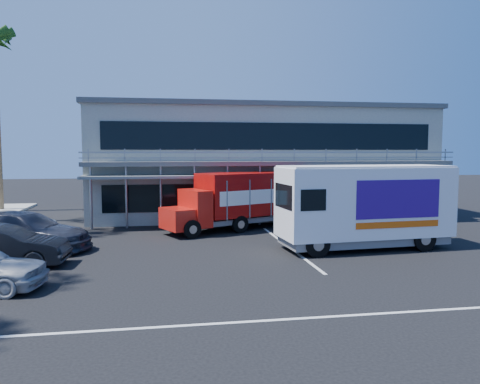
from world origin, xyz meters
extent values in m
plane|color=black|center=(0.00, 0.00, 0.00)|extent=(120.00, 120.00, 0.00)
cube|color=gray|center=(3.00, 15.00, 3.50)|extent=(22.00, 10.00, 7.00)
cube|color=#515454|center=(3.00, 15.00, 7.15)|extent=(22.40, 10.40, 0.30)
cube|color=#515454|center=(3.00, 9.40, 3.60)|extent=(22.00, 1.20, 0.25)
cube|color=gray|center=(3.00, 8.85, 4.10)|extent=(22.00, 0.08, 0.90)
cube|color=slate|center=(3.00, 9.10, 2.90)|extent=(22.00, 1.80, 0.15)
cube|color=black|center=(3.00, 9.98, 1.60)|extent=(20.00, 0.06, 1.60)
cube|color=black|center=(3.00, 9.98, 5.20)|extent=(20.00, 0.06, 1.60)
cube|color=#B5160E|center=(-2.83, 6.40, 0.89)|extent=(1.97, 2.35, 1.07)
cube|color=#B5160E|center=(-1.94, 6.81, 1.38)|extent=(1.73, 2.40, 1.88)
cube|color=black|center=(-1.94, 6.81, 1.92)|extent=(0.82, 1.75, 0.63)
cube|color=#A3100A|center=(1.80, 8.50, 1.96)|extent=(7.43, 4.98, 2.32)
cube|color=slate|center=(1.80, 8.50, 0.58)|extent=(7.29, 4.67, 0.27)
cube|color=white|center=(2.27, 7.47, 1.88)|extent=(6.00, 2.73, 0.76)
cube|color=white|center=(1.34, 9.53, 1.88)|extent=(6.00, 2.73, 0.76)
cylinder|color=black|center=(-2.19, 5.62, 0.46)|extent=(0.96, 0.64, 0.93)
cylinder|color=black|center=(-2.99, 7.41, 0.46)|extent=(0.96, 0.64, 0.93)
cylinder|color=black|center=(0.42, 6.80, 0.46)|extent=(0.96, 0.64, 0.93)
cylinder|color=black|center=(-0.39, 8.59, 0.46)|extent=(0.96, 0.64, 0.93)
cylinder|color=black|center=(4.32, 8.56, 0.46)|extent=(0.96, 0.64, 0.93)
cylinder|color=black|center=(3.52, 10.35, 0.46)|extent=(0.96, 0.64, 0.93)
cube|color=white|center=(5.19, 2.00, 2.10)|extent=(7.72, 3.16, 3.02)
cube|color=slate|center=(5.19, 2.00, 0.43)|extent=(7.40, 2.88, 0.38)
cube|color=black|center=(1.45, 1.71, 2.42)|extent=(0.22, 2.12, 1.02)
cube|color=white|center=(5.19, 2.00, 3.64)|extent=(7.57, 3.10, 0.09)
cube|color=#360D7A|center=(6.15, 0.76, 2.32)|extent=(3.87, 0.33, 1.62)
cube|color=#360D7A|center=(5.95, 3.37, 2.32)|extent=(3.87, 0.33, 1.62)
cube|color=#F2590C|center=(6.16, 0.76, 1.24)|extent=(3.87, 0.32, 0.27)
cylinder|color=black|center=(2.60, 0.65, 0.52)|extent=(1.05, 0.36, 1.03)
cylinder|color=black|center=(2.42, 2.93, 0.52)|extent=(1.05, 0.36, 1.03)
cylinder|color=black|center=(7.54, 1.04, 0.52)|extent=(1.05, 0.36, 1.03)
cylinder|color=black|center=(7.36, 3.31, 0.52)|extent=(1.05, 0.36, 1.03)
imported|color=black|center=(-9.50, 1.10, 0.77)|extent=(4.75, 1.91, 1.54)
imported|color=#2A2D39|center=(-9.50, 4.00, 0.84)|extent=(6.22, 4.09, 1.68)
imported|color=gray|center=(-11.04, 7.20, 0.75)|extent=(4.74, 3.41, 1.50)
camera|label=1|loc=(-3.61, -17.32, 4.32)|focal=35.00mm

